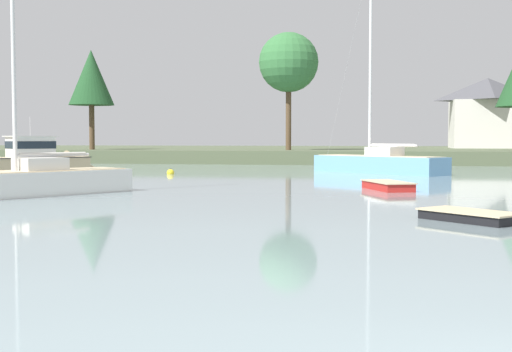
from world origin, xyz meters
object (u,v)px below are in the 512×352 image
object	(u,v)px
dinghy_red	(388,187)
mooring_buoy_yellow	(170,173)
sailboat_skyblue	(379,168)
cruiser_sand	(40,165)
dinghy_black	(470,218)
sailboat_white	(32,189)

from	to	relation	value
dinghy_red	mooring_buoy_yellow	distance (m)	18.33
dinghy_red	mooring_buoy_yellow	xyz separation A→B (m)	(-14.04, 11.79, -0.05)
mooring_buoy_yellow	sailboat_skyblue	bearing A→B (deg)	15.29
cruiser_sand	mooring_buoy_yellow	xyz separation A→B (m)	(9.08, 0.51, -0.46)
dinghy_black	cruiser_sand	bearing A→B (deg)	137.45
dinghy_black	sailboat_skyblue	xyz separation A→B (m)	(-2.56, 27.46, 0.22)
cruiser_sand	dinghy_black	xyz separation A→B (m)	(25.29, -23.22, -0.44)
cruiser_sand	dinghy_red	bearing A→B (deg)	-26.01
cruiser_sand	sailboat_skyblue	xyz separation A→B (m)	(22.73, 4.24, -0.22)
dinghy_red	sailboat_skyblue	world-z (taller)	sailboat_skyblue
dinghy_red	sailboat_skyblue	distance (m)	15.52
sailboat_skyblue	mooring_buoy_yellow	bearing A→B (deg)	-164.71
dinghy_red	mooring_buoy_yellow	bearing A→B (deg)	139.99
dinghy_red	sailboat_skyblue	bearing A→B (deg)	91.42
dinghy_black	sailboat_white	size ratio (longest dim) A/B	0.22
dinghy_red	dinghy_black	world-z (taller)	dinghy_red
sailboat_white	sailboat_skyblue	size ratio (longest dim) A/B	0.87
dinghy_red	dinghy_black	bearing A→B (deg)	-79.68
sailboat_white	sailboat_skyblue	xyz separation A→B (m)	(14.34, 21.27, 0.05)
sailboat_skyblue	mooring_buoy_yellow	distance (m)	14.16
sailboat_skyblue	mooring_buoy_yellow	xyz separation A→B (m)	(-13.66, -3.73, -0.25)
dinghy_red	sailboat_skyblue	size ratio (longest dim) A/B	0.23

